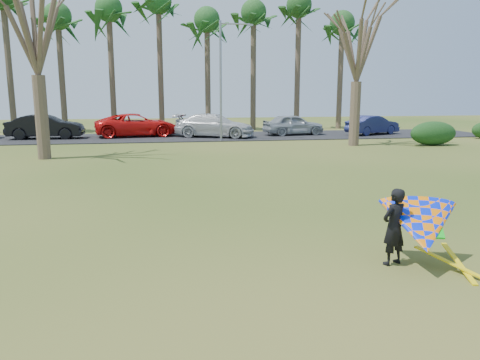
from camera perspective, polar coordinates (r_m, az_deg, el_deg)
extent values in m
plane|color=#20480F|center=(10.85, 1.75, -7.70)|extent=(100.00, 100.00, 0.00)
cube|color=black|center=(35.31, -6.16, 5.25)|extent=(46.00, 7.00, 0.06)
cylinder|color=#47392A|center=(42.83, -26.32, 12.12)|extent=(0.48, 0.48, 10.40)
cylinder|color=#453829|center=(41.87, -20.89, 11.61)|extent=(0.48, 0.48, 9.00)
ellipsoid|color=#1C4719|center=(42.26, -21.35, 18.12)|extent=(4.84, 4.84, 3.08)
cylinder|color=#4D3E2E|center=(41.30, -15.35, 12.44)|extent=(0.48, 0.48, 9.70)
ellipsoid|color=#1F4D1B|center=(41.79, -15.73, 19.50)|extent=(4.84, 4.84, 3.08)
cylinder|color=#4C3B2D|center=(41.12, -9.68, 13.16)|extent=(0.48, 0.48, 10.40)
ellipsoid|color=#1A4819|center=(41.72, -9.94, 20.72)|extent=(4.84, 4.84, 3.08)
cylinder|color=brown|center=(41.29, -3.96, 12.30)|extent=(0.48, 0.48, 9.00)
ellipsoid|color=#1A491C|center=(41.69, -4.05, 18.91)|extent=(4.84, 4.84, 3.08)
cylinder|color=#473B2B|center=(41.88, 1.62, 12.78)|extent=(0.48, 0.48, 9.70)
ellipsoid|color=#194017|center=(42.37, 1.66, 19.76)|extent=(4.84, 4.84, 3.08)
cylinder|color=brown|center=(42.84, 7.03, 13.13)|extent=(0.48, 0.48, 10.40)
ellipsoid|color=#184017|center=(43.41, 7.21, 20.40)|extent=(4.84, 4.84, 3.08)
cylinder|color=#4B3D2D|center=(44.10, 12.11, 12.00)|extent=(0.48, 0.48, 9.00)
ellipsoid|color=#17401A|center=(44.48, 12.37, 18.19)|extent=(4.84, 4.84, 3.08)
cylinder|color=#48382B|center=(25.82, -23.03, 7.01)|extent=(0.64, 0.64, 4.20)
cylinder|color=brown|center=(30.58, 13.82, 7.83)|extent=(0.64, 0.64, 3.99)
cylinder|color=gray|center=(32.34, -2.37, 11.83)|extent=(0.16, 0.16, 8.00)
cylinder|color=gray|center=(32.76, -0.60, 18.50)|extent=(2.00, 0.10, 0.10)
cube|color=gray|center=(32.92, 1.22, 18.37)|extent=(0.40, 0.18, 0.12)
ellipsoid|color=#143714|center=(32.31, 22.49, 5.28)|extent=(3.06, 1.39, 1.53)
imported|color=black|center=(36.24, -22.63, 6.03)|extent=(5.21, 1.85, 1.71)
imported|color=red|center=(36.01, -12.46, 6.57)|extent=(6.47, 3.69, 1.70)
imported|color=silver|center=(34.77, -3.13, 6.67)|extent=(6.35, 4.44, 1.71)
imported|color=#989FA5|center=(36.61, 6.50, 6.74)|extent=(4.91, 2.53, 1.60)
imported|color=#1A2050|center=(38.15, 15.84, 6.47)|extent=(4.73, 3.10, 1.47)
imported|color=black|center=(9.84, 18.25, -5.44)|extent=(0.67, 0.56, 1.56)
cone|color=#0524F5|center=(9.83, 21.28, -5.24)|extent=(2.13, 2.39, 2.02)
cube|color=#0CBF19|center=(9.84, 22.10, -5.59)|extent=(0.62, 0.60, 0.24)
cube|color=yellow|center=(10.09, 24.70, -10.08)|extent=(0.85, 1.66, 0.28)
cube|color=yellow|center=(10.36, 25.00, -9.58)|extent=(0.56, 1.76, 0.22)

